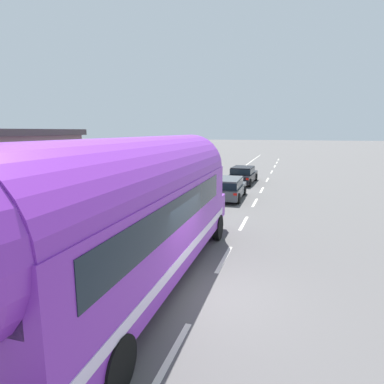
# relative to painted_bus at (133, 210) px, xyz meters

# --- Properties ---
(ground_plane) EXTENTS (300.00, 300.00, 0.00)m
(ground_plane) POSITION_rel_painted_bus_xyz_m (1.76, 0.56, -2.30)
(ground_plane) COLOR #565454
(lane_markings) EXTENTS (3.67, 80.00, 0.01)m
(lane_markings) POSITION_rel_painted_bus_xyz_m (-0.74, 13.35, -2.30)
(lane_markings) COLOR silver
(lane_markings) RESTS_ON ground
(painted_bus) EXTENTS (2.74, 12.62, 4.12)m
(painted_bus) POSITION_rel_painted_bus_xyz_m (0.00, 0.00, 0.00)
(painted_bus) COLOR purple
(painted_bus) RESTS_ON ground
(car_lead) EXTENTS (2.06, 4.26, 1.37)m
(car_lead) POSITION_rel_painted_bus_xyz_m (-0.08, 12.84, -1.52)
(car_lead) COLOR #474C51
(car_lead) RESTS_ON ground
(car_second) EXTENTS (2.03, 4.83, 1.37)m
(car_second) POSITION_rel_painted_bus_xyz_m (-0.08, 19.56, -1.56)
(car_second) COLOR black
(car_second) RESTS_ON ground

